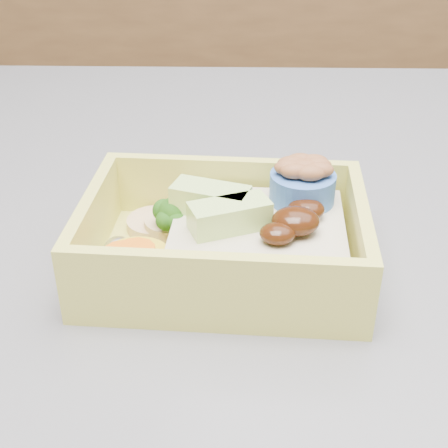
{
  "coord_description": "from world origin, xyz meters",
  "views": [
    {
      "loc": [
        -0.06,
        -0.4,
        1.14
      ],
      "look_at": [
        -0.06,
        -0.09,
        0.95
      ],
      "focal_mm": 50.0,
      "sensor_mm": 36.0,
      "label": 1
    }
  ],
  "objects": [
    {
      "name": "bento_box",
      "position": [
        -0.06,
        -0.09,
        0.94
      ],
      "size": [
        0.17,
        0.13,
        0.06
      ],
      "rotation": [
        0.0,
        0.0,
        -0.06
      ],
      "color": "#D5D258",
      "rests_on": "island"
    }
  ]
}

